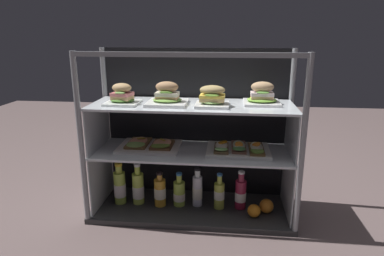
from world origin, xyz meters
TOP-DOWN VIEW (x-y plane):
  - ground_plane at (0.00, 0.00)m, footprint 6.00×6.00m
  - case_base_deck at (0.00, 0.00)m, footprint 1.12×0.41m
  - case_frame at (0.00, 0.12)m, footprint 1.12×0.41m
  - riser_lower_tier at (0.00, 0.00)m, footprint 1.06×0.35m
  - shelf_lower_glass at (0.00, 0.00)m, footprint 1.08×0.37m
  - riser_upper_tier at (0.00, 0.00)m, footprint 1.06×0.35m
  - shelf_upper_glass at (0.00, 0.00)m, footprint 1.08×0.37m
  - plated_roll_sandwich_left_of_center at (-0.37, -0.03)m, footprint 0.17×0.17m
  - plated_roll_sandwich_mid_right at (-0.13, -0.02)m, footprint 0.21×0.21m
  - plated_roll_sandwich_near_right_corner at (0.11, -0.04)m, footprint 0.17×0.17m
  - plated_roll_sandwich_right_of_center at (0.37, 0.05)m, footprint 0.19×0.19m
  - open_sandwich_tray_near_left_corner at (-0.24, 0.02)m, footprint 0.34×0.26m
  - open_sandwich_tray_far_right at (0.25, 0.00)m, footprint 0.34×0.26m
  - juice_bottle_front_fourth at (-0.42, 0.00)m, footprint 0.07×0.07m
  - juice_bottle_front_right_end at (-0.32, 0.01)m, footprint 0.07×0.07m
  - juice_bottle_front_middle at (-0.18, -0.01)m, footprint 0.07×0.07m
  - juice_bottle_front_left_end at (-0.08, 0.01)m, footprint 0.07×0.07m
  - juice_bottle_near_post at (0.03, 0.02)m, footprint 0.06×0.06m
  - juice_bottle_front_second at (0.16, -0.00)m, footprint 0.06×0.06m
  - juice_bottle_back_center at (0.28, 0.01)m, footprint 0.06×0.06m
  - orange_fruit_beside_bottles at (0.35, -0.08)m, footprint 0.07×0.07m
  - orange_fruit_near_left_post at (0.42, -0.03)m, footprint 0.08×0.08m

SIDE VIEW (x-z plane):
  - ground_plane at x=0.00m, z-range -0.02..0.00m
  - case_base_deck at x=0.00m, z-range 0.00..0.03m
  - orange_fruit_beside_bottles at x=0.35m, z-range 0.03..0.10m
  - orange_fruit_near_left_post at x=0.42m, z-range 0.03..0.11m
  - juice_bottle_front_left_end at x=-0.08m, z-range 0.01..0.20m
  - juice_bottle_front_second at x=0.16m, z-range 0.01..0.22m
  - juice_bottle_front_middle at x=-0.18m, z-range 0.01..0.22m
  - juice_bottle_back_center at x=0.28m, z-range 0.01..0.23m
  - juice_bottle_front_right_end at x=-0.32m, z-range 0.00..0.25m
  - juice_bottle_near_post at x=0.03m, z-range 0.01..0.24m
  - juice_bottle_front_fourth at x=-0.42m, z-range 0.01..0.25m
  - riser_lower_tier at x=0.00m, z-range 0.03..0.36m
  - shelf_lower_glass at x=0.00m, z-range 0.36..0.37m
  - open_sandwich_tray_near_left_corner at x=-0.24m, z-range 0.36..0.42m
  - open_sandwich_tray_far_right at x=0.25m, z-range 0.36..0.42m
  - case_frame at x=0.00m, z-range 0.03..0.95m
  - riser_upper_tier at x=0.00m, z-range 0.37..0.62m
  - shelf_upper_glass at x=0.00m, z-range 0.62..0.63m
  - plated_roll_sandwich_mid_right at x=-0.13m, z-range 0.61..0.73m
  - plated_roll_sandwich_left_of_center at x=-0.37m, z-range 0.62..0.73m
  - plated_roll_sandwich_right_of_center at x=0.37m, z-range 0.62..0.74m
  - plated_roll_sandwich_near_right_corner at x=0.11m, z-range 0.62..0.73m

